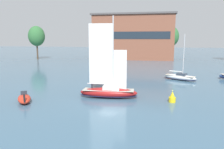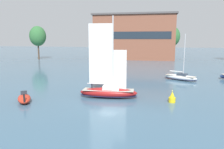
{
  "view_description": "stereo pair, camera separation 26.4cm",
  "coord_description": "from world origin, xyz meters",
  "px_view_note": "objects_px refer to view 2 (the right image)",
  "views": [
    {
      "loc": [
        6.68,
        -32.68,
        9.16
      ],
      "look_at": [
        0.0,
        3.0,
        3.16
      ],
      "focal_mm": 35.0,
      "sensor_mm": 36.0,
      "label": 1
    },
    {
      "loc": [
        6.94,
        -32.63,
        9.16
      ],
      "look_at": [
        0.0,
        3.0,
        3.16
      ],
      "focal_mm": 35.0,
      "sensor_mm": 36.0,
      "label": 2
    }
  ],
  "objects_px": {
    "tree_shore_left": "(172,36)",
    "motor_tender": "(24,98)",
    "sailboat_main": "(108,91)",
    "sailboat_moored_near_marina": "(181,77)",
    "channel_buoy": "(172,98)",
    "tree_shore_center": "(38,36)"
  },
  "relations": [
    {
      "from": "tree_shore_left",
      "to": "motor_tender",
      "type": "relative_size",
      "value": 3.06
    },
    {
      "from": "sailboat_main",
      "to": "motor_tender",
      "type": "height_order",
      "value": "sailboat_main"
    },
    {
      "from": "sailboat_main",
      "to": "tree_shore_left",
      "type": "bearing_deg",
      "value": 77.76
    },
    {
      "from": "sailboat_main",
      "to": "sailboat_moored_near_marina",
      "type": "distance_m",
      "value": 21.47
    },
    {
      "from": "motor_tender",
      "to": "channel_buoy",
      "type": "distance_m",
      "value": 21.5
    },
    {
      "from": "tree_shore_left",
      "to": "sailboat_main",
      "type": "distance_m",
      "value": 65.46
    },
    {
      "from": "channel_buoy",
      "to": "sailboat_moored_near_marina",
      "type": "bearing_deg",
      "value": 80.09
    },
    {
      "from": "sailboat_moored_near_marina",
      "to": "motor_tender",
      "type": "distance_m",
      "value": 32.88
    },
    {
      "from": "sailboat_moored_near_marina",
      "to": "tree_shore_center",
      "type": "bearing_deg",
      "value": 145.48
    },
    {
      "from": "tree_shore_center",
      "to": "sailboat_main",
      "type": "height_order",
      "value": "tree_shore_center"
    },
    {
      "from": "sailboat_main",
      "to": "motor_tender",
      "type": "bearing_deg",
      "value": -156.83
    },
    {
      "from": "tree_shore_left",
      "to": "motor_tender",
      "type": "height_order",
      "value": "tree_shore_left"
    },
    {
      "from": "channel_buoy",
      "to": "motor_tender",
      "type": "bearing_deg",
      "value": -169.29
    },
    {
      "from": "sailboat_moored_near_marina",
      "to": "motor_tender",
      "type": "bearing_deg",
      "value": -137.65
    },
    {
      "from": "tree_shore_left",
      "to": "channel_buoy",
      "type": "bearing_deg",
      "value": -93.66
    },
    {
      "from": "motor_tender",
      "to": "channel_buoy",
      "type": "bearing_deg",
      "value": 10.71
    },
    {
      "from": "sailboat_main",
      "to": "sailboat_moored_near_marina",
      "type": "relative_size",
      "value": 1.23
    },
    {
      "from": "tree_shore_left",
      "to": "channel_buoy",
      "type": "relative_size",
      "value": 7.94
    },
    {
      "from": "tree_shore_left",
      "to": "sailboat_moored_near_marina",
      "type": "height_order",
      "value": "tree_shore_left"
    },
    {
      "from": "tree_shore_left",
      "to": "channel_buoy",
      "type": "height_order",
      "value": "tree_shore_left"
    },
    {
      "from": "tree_shore_left",
      "to": "tree_shore_center",
      "type": "bearing_deg",
      "value": -172.47
    },
    {
      "from": "tree_shore_center",
      "to": "sailboat_main",
      "type": "relative_size",
      "value": 1.16
    }
  ]
}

